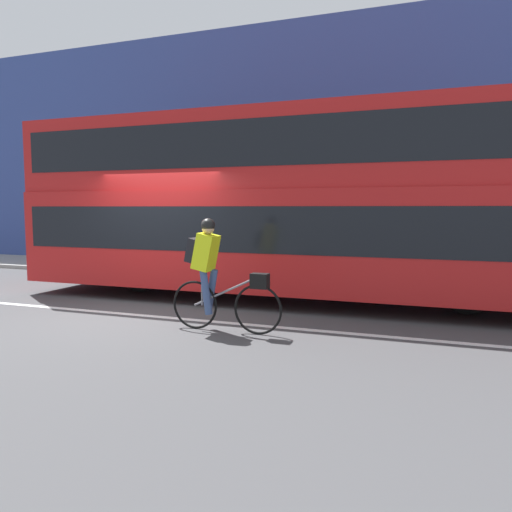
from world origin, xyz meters
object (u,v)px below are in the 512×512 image
(cyclist_on_bike, at_px, (214,271))
(trash_bin, at_px, (101,247))
(street_sign_post, at_px, (209,220))
(bus, at_px, (285,199))

(cyclist_on_bike, height_order, trash_bin, cyclist_on_bike)
(trash_bin, height_order, street_sign_post, street_sign_post)
(street_sign_post, bearing_deg, cyclist_on_bike, -63.59)
(cyclist_on_bike, bearing_deg, trash_bin, 138.01)
(street_sign_post, bearing_deg, trash_bin, 179.90)
(bus, height_order, trash_bin, bus)
(trash_bin, bearing_deg, bus, -25.36)
(bus, height_order, cyclist_on_bike, bus)
(bus, xyz_separation_m, trash_bin, (-6.94, 3.29, -1.40))
(bus, relative_size, trash_bin, 10.31)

